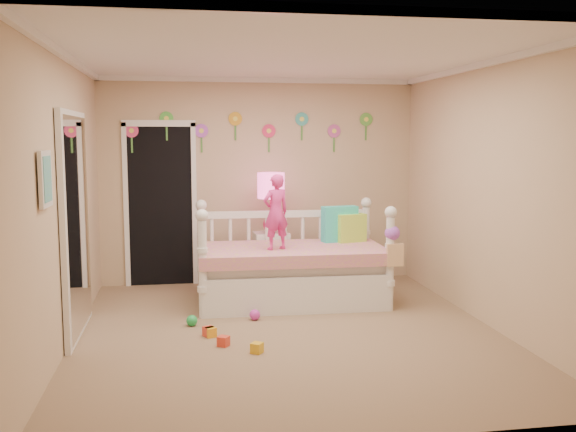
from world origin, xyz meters
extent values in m
cube|color=#7F684C|center=(0.00, 0.00, 0.00)|extent=(4.00, 4.50, 0.01)
cube|color=white|center=(0.00, 0.00, 2.60)|extent=(4.00, 4.50, 0.01)
cube|color=tan|center=(0.00, 2.25, 1.30)|extent=(4.00, 0.01, 2.60)
cube|color=tan|center=(-2.00, 0.00, 1.30)|extent=(0.01, 4.50, 2.60)
cube|color=tan|center=(2.00, 0.00, 1.30)|extent=(0.01, 4.50, 2.60)
cube|color=#24B7A6|center=(0.85, 1.39, 0.85)|extent=(0.44, 0.21, 0.42)
cube|color=#B2E846|center=(0.98, 1.34, 0.80)|extent=(0.37, 0.21, 0.33)
imported|color=#E93592|center=(0.03, 0.98, 1.05)|extent=(0.35, 0.29, 0.83)
cube|color=white|center=(0.09, 1.84, 0.35)|extent=(0.44, 0.34, 0.70)
sphere|color=#E01D5E|center=(0.09, 1.84, 0.80)|extent=(0.20, 0.20, 0.20)
cylinder|color=#E01D5E|center=(0.09, 1.84, 1.01)|extent=(0.03, 0.03, 0.42)
cylinder|color=#FF4CA1|center=(0.09, 1.84, 1.27)|extent=(0.33, 0.33, 0.31)
cube|color=black|center=(-1.25, 2.23, 1.03)|extent=(0.90, 0.04, 2.07)
cube|color=white|center=(-1.96, 0.30, 1.05)|extent=(0.07, 1.30, 2.10)
cube|color=white|center=(-1.97, -0.90, 1.55)|extent=(0.05, 0.34, 0.42)
camera|label=1|loc=(-0.96, -5.84, 1.85)|focal=39.70mm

